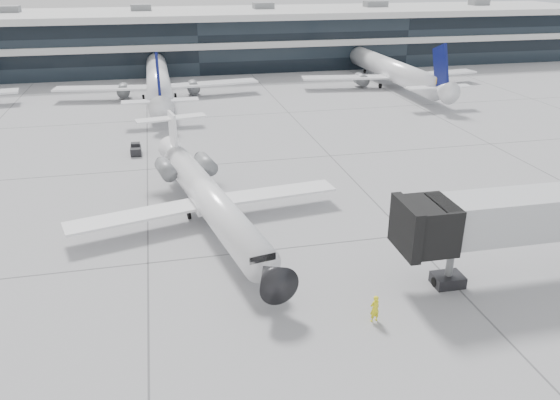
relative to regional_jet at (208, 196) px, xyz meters
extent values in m
plane|color=#9C9C9E|center=(4.98, -6.08, -2.23)|extent=(220.00, 220.00, 0.00)
cube|color=black|center=(4.98, 75.92, 2.77)|extent=(170.00, 22.00, 10.00)
cylinder|color=white|center=(0.15, -0.81, -0.07)|extent=(6.73, 22.67, 2.54)
cone|color=black|center=(2.52, -13.20, -0.07)|extent=(2.99, 3.07, 2.54)
cone|color=white|center=(-2.25, 11.77, 0.21)|extent=(2.94, 3.41, 2.42)
cube|color=white|center=(-6.03, -1.03, -0.73)|extent=(10.64, 5.01, 0.21)
cube|color=white|center=(5.99, 1.26, -0.73)|extent=(10.57, 3.66, 0.21)
cylinder|color=slate|center=(-3.14, 6.42, 0.31)|extent=(1.99, 3.41, 1.41)
cylinder|color=slate|center=(0.56, 7.13, 0.31)|extent=(1.99, 3.41, 1.41)
cube|color=white|center=(-2.14, 11.22, 2.19)|extent=(0.72, 2.45, 4.24)
cube|color=white|center=(-2.21, 11.59, 3.70)|extent=(6.94, 2.75, 0.15)
cylinder|color=black|center=(1.83, -9.59, -1.97)|extent=(0.27, 0.55, 0.53)
cylinder|color=black|center=(-1.59, 0.78, -1.93)|extent=(0.33, 0.63, 0.60)
cylinder|color=black|center=(1.19, 1.31, -1.93)|extent=(0.33, 0.63, 0.60)
cube|color=#B3B5B7|center=(20.53, -13.51, 2.49)|extent=(15.41, 3.28, 2.85)
cube|color=black|center=(12.63, -13.40, 2.38)|extent=(2.90, 3.55, 3.07)
cylinder|color=slate|center=(14.50, -13.43, -0.70)|extent=(0.48, 0.48, 3.07)
cube|color=black|center=(14.50, -13.43, -1.85)|extent=(2.00, 1.56, 0.77)
imported|color=yellow|center=(8.20, -16.14, -1.35)|extent=(0.73, 0.56, 1.78)
cone|color=#FB360D|center=(-1.86, 10.54, -1.97)|extent=(0.34, 0.34, 0.53)
cube|color=#FB360D|center=(-1.86, 10.54, -2.22)|extent=(0.39, 0.39, 0.03)
cube|color=black|center=(-6.22, 19.18, -1.75)|extent=(1.17, 1.96, 0.80)
cube|color=black|center=(-6.22, 19.62, -1.21)|extent=(0.98, 0.81, 0.44)
cylinder|color=black|center=(-6.70, 19.89, -2.04)|extent=(0.16, 0.39, 0.39)
cylinder|color=black|center=(-5.73, 19.88, -2.04)|extent=(0.16, 0.39, 0.39)
cylinder|color=black|center=(-6.71, 18.47, -2.04)|extent=(0.16, 0.39, 0.39)
cylinder|color=black|center=(-5.74, 18.46, -2.04)|extent=(0.16, 0.39, 0.39)
camera|label=1|loc=(-3.28, -41.41, 17.43)|focal=35.00mm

